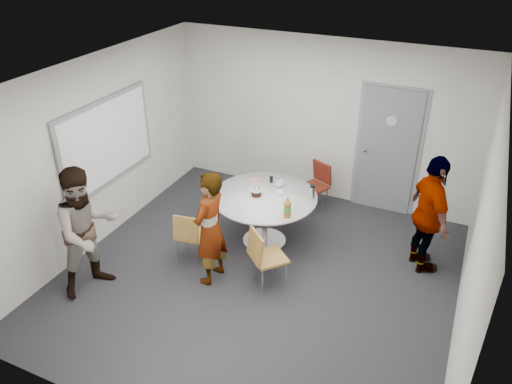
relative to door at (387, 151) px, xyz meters
The scene contains 15 objects.
floor 2.90m from the door, 113.90° to the right, with size 5.00×5.00×0.00m, color #232428.
ceiling 3.19m from the door, 113.90° to the right, with size 5.00×5.00×0.00m, color silver.
wall_back 1.15m from the door, behind, with size 5.00×5.00×0.00m, color silver.
wall_left 4.38m from the door, 145.41° to the right, with size 5.00×5.00×0.00m, color silver.
wall_right 2.87m from the door, 60.57° to the right, with size 5.00×5.00×0.00m, color silver.
wall_front 5.11m from the door, 102.45° to the right, with size 5.00×5.00×0.00m, color silver.
door is the anchor object (origin of this frame).
whiteboard 4.25m from the door, 147.34° to the right, with size 0.04×1.90×1.25m.
table 2.19m from the door, 128.20° to the right, with size 1.50×1.50×1.07m.
chair_near_left 3.37m from the door, 129.34° to the right, with size 0.43×0.46×0.78m.
chair_near_right 2.86m from the door, 110.10° to the right, with size 0.59×0.59×0.85m.
chair_far 1.20m from the door, 154.72° to the right, with size 0.52×0.54×0.81m.
person_main 3.24m from the door, 120.75° to the right, with size 0.58×0.38×1.59m, color #A5C6EA.
person_left 4.61m from the door, 129.86° to the right, with size 0.84×0.65×1.73m, color white.
person_right 1.62m from the door, 58.13° to the right, with size 0.99×0.41×1.68m, color black.
Camera 1 is at (2.18, -4.86, 4.31)m, focal length 35.00 mm.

